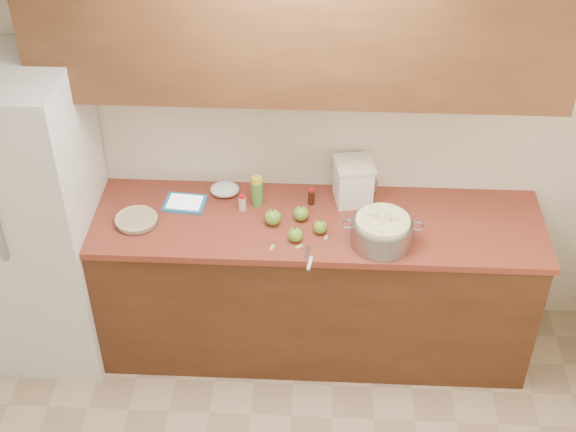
{
  "coord_description": "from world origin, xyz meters",
  "views": [
    {
      "loc": [
        0.12,
        -1.88,
        3.56
      ],
      "look_at": [
        -0.04,
        1.43,
        0.98
      ],
      "focal_mm": 50.0,
      "sensor_mm": 36.0,
      "label": 1
    }
  ],
  "objects_px": {
    "colander": "(382,232)",
    "flour_canister": "(353,181)",
    "pie": "(136,220)",
    "tablet": "(185,203)"
  },
  "relations": [
    {
      "from": "colander",
      "to": "tablet",
      "type": "bearing_deg",
      "value": 165.21
    },
    {
      "from": "pie",
      "to": "tablet",
      "type": "relative_size",
      "value": 0.99
    },
    {
      "from": "colander",
      "to": "flour_canister",
      "type": "relative_size",
      "value": 1.68
    },
    {
      "from": "colander",
      "to": "flour_canister",
      "type": "distance_m",
      "value": 0.39
    },
    {
      "from": "pie",
      "to": "flour_canister",
      "type": "bearing_deg",
      "value": 12.79
    },
    {
      "from": "colander",
      "to": "tablet",
      "type": "height_order",
      "value": "colander"
    },
    {
      "from": "pie",
      "to": "colander",
      "type": "xyz_separation_m",
      "value": [
        1.29,
        -0.1,
        0.06
      ]
    },
    {
      "from": "pie",
      "to": "tablet",
      "type": "bearing_deg",
      "value": 37.21
    },
    {
      "from": "flour_canister",
      "to": "colander",
      "type": "bearing_deg",
      "value": -68.62
    },
    {
      "from": "pie",
      "to": "tablet",
      "type": "height_order",
      "value": "pie"
    }
  ]
}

